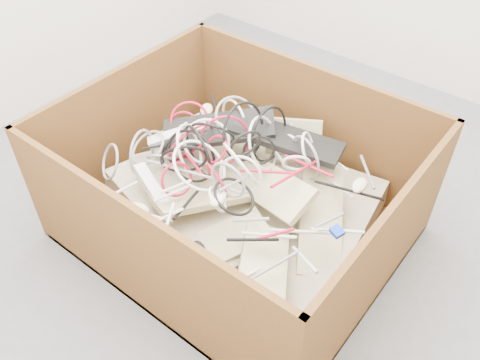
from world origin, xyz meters
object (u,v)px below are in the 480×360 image
Objects in this scene: power_strip_right at (152,187)px; vga_plug at (337,231)px; cardboard_box at (234,207)px; power_strip_left at (178,135)px.

power_strip_right is 5.50× the size of vga_plug.
power_strip_right is at bearing -129.79° from cardboard_box.
vga_plug is at bearing -48.74° from power_strip_left.
power_strip_right reaches higher than vga_plug.
power_strip_left is 5.94× the size of vga_plug.
vga_plug is (0.50, -0.02, 0.21)m from cardboard_box.
power_strip_right is at bearing -114.94° from power_strip_left.
power_strip_left is at bearing 130.70° from power_strip_right.
vga_plug is (0.72, 0.23, 0.02)m from power_strip_right.
power_strip_left is 0.83m from vga_plug.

